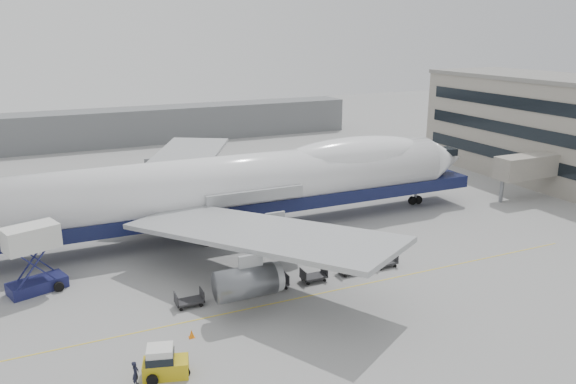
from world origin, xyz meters
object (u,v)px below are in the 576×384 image
ground_worker (136,373)px  baggage_tug (164,363)px  catering_truck (33,254)px  airliner (241,183)px

ground_worker → baggage_tug: bearing=-56.9°
ground_worker → catering_truck: bearing=43.1°
airliner → catering_truck: bearing=-162.1°
airliner → ground_worker: airliner is taller
catering_truck → baggage_tug: catering_truck is taller
airliner → catering_truck: (-21.76, -7.02, -2.19)m
catering_truck → baggage_tug: (7.30, -17.40, -2.47)m
ground_worker → airliner: bearing=-7.6°
catering_truck → ground_worker: 18.63m
airliner → catering_truck: size_ratio=11.08×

